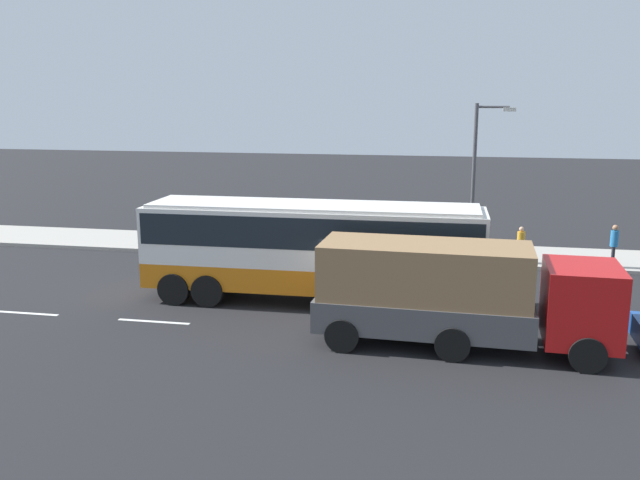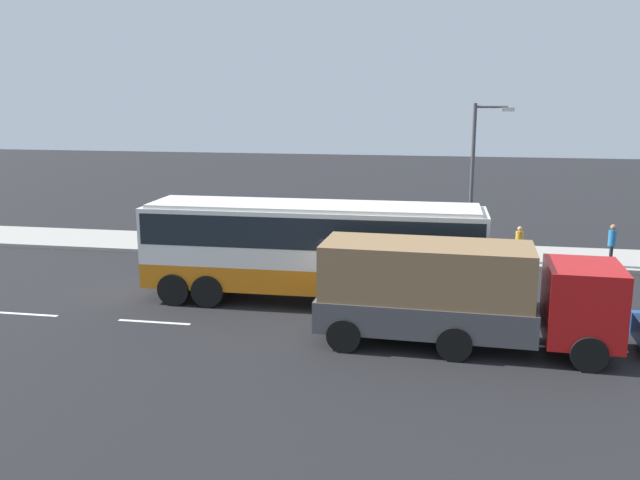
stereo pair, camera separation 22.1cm
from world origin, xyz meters
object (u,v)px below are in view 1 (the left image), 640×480
Objects in this scene: pedestrian_near_curb at (521,242)px; pedestrian_at_crossing at (614,243)px; coach_bus at (313,242)px; street_lamp at (478,171)px; cargo_truck at (458,292)px.

pedestrian_at_crossing is (3.63, -0.09, 0.15)m from pedestrian_near_curb.
pedestrian_at_crossing is (11.16, 6.47, -0.96)m from coach_bus.
street_lamp is at bearing 150.92° from pedestrian_near_curb.
pedestrian_at_crossing is 0.27× the size of street_lamp.
cargo_truck is at bearing -128.45° from pedestrian_near_curb.
street_lamp is at bearing 49.44° from coach_bus.
pedestrian_at_crossing reaches higher than pedestrian_near_curb.
pedestrian_at_crossing is at bearing 29.52° from coach_bus.
coach_bus reaches higher than cargo_truck.
coach_bus is 8.98m from street_lamp.
pedestrian_at_crossing is (6.27, 9.96, -0.45)m from cargo_truck.
cargo_truck is 5.44× the size of pedestrian_near_curb.
pedestrian_at_crossing is 6.17m from street_lamp.
coach_bus is at bearing 42.59° from pedestrian_at_crossing.
coach_bus is at bearing -129.97° from street_lamp.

